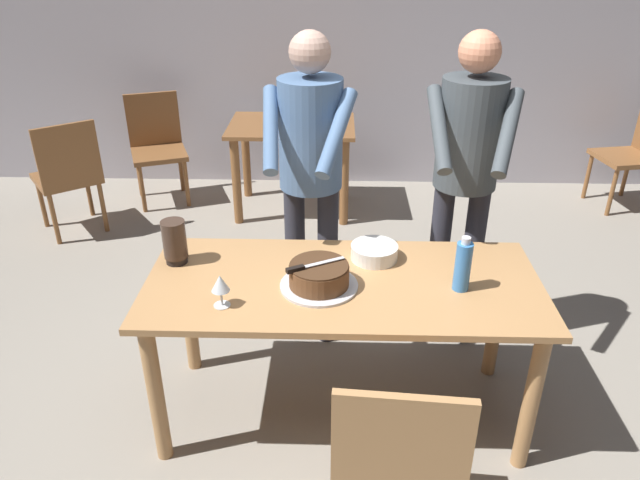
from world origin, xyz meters
The scene contains 16 objects.
ground_plane centered at (0.00, 0.00, 0.00)m, with size 14.00×14.00×0.00m, color gray.
back_wall centered at (0.00, 3.09, 1.35)m, with size 10.00×0.12×2.70m, color #ADA8B2.
main_dining_table centered at (0.00, 0.00, 0.64)m, with size 1.75×0.77×0.75m.
cake_on_platter centered at (-0.11, -0.05, 0.80)m, with size 0.34×0.34×0.11m.
cake_knife centered at (-0.17, -0.08, 0.87)m, with size 0.25×0.14×0.02m.
plate_stack centered at (0.15, 0.21, 0.79)m, with size 0.22×0.22×0.07m.
wine_glass_near centered at (-0.50, -0.21, 0.85)m, with size 0.08×0.08×0.14m.
water_bottle centered at (0.50, -0.05, 0.86)m, with size 0.07×0.07×0.25m.
hurricane_lamp centered at (-0.77, 0.15, 0.86)m, with size 0.11×0.11×0.21m.
person_cutting_cake centered at (-0.17, 0.60, 1.08)m, with size 0.46×0.57×1.72m.
person_standing_beside centered at (0.62, 0.63, 1.08)m, with size 0.46×0.57×1.72m.
chair_near_side centered at (0.19, -0.76, 0.49)m, with size 0.47×0.47×0.90m.
background_table centered at (-0.40, 2.39, 0.58)m, with size 1.00×0.70×0.74m.
background_chair_0 centered at (-2.05, 1.90, 0.49)m, with size 0.62×0.62×0.90m.
background_chair_1 centered at (2.44, 2.56, 0.49)m, with size 0.51×0.51×0.90m.
background_chair_2 centered at (-1.57, 2.60, 0.49)m, with size 0.57×0.57×0.90m.
Camera 1 is at (-0.04, -2.25, 2.14)m, focal length 33.62 mm.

